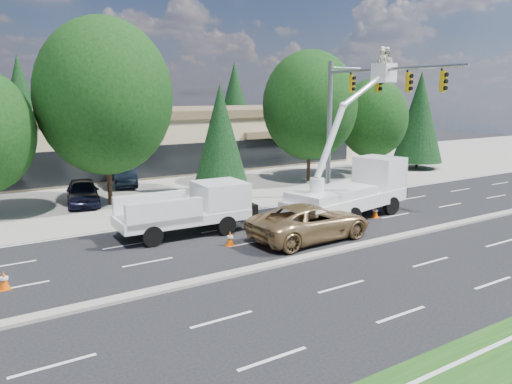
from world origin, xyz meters
TOP-DOWN VIEW (x-y plane):
  - ground at (0.00, 0.00)m, footprint 140.00×140.00m
  - concrete_apron at (0.00, 20.00)m, footprint 140.00×22.00m
  - road_median at (0.00, 0.00)m, footprint 120.00×0.55m
  - strip_mall at (0.00, 29.97)m, footprint 50.40×15.40m
  - tree_front_d at (-3.00, 15.00)m, footprint 8.31×8.31m
  - tree_front_e at (5.00, 15.00)m, footprint 3.88×3.88m
  - tree_front_f at (13.00, 15.00)m, footprint 7.42×7.42m
  - tree_front_g at (20.00, 15.00)m, footprint 5.95×5.95m
  - tree_front_h at (26.00, 15.00)m, footprint 4.54×4.54m
  - tree_back_b at (-4.00, 42.00)m, footprint 5.53×5.53m
  - tree_back_c at (10.00, 42.00)m, footprint 4.35×4.35m
  - tree_back_d at (22.00, 42.00)m, footprint 5.57×5.57m
  - signal_mast at (10.03, 7.04)m, footprint 2.76×10.16m
  - utility_pickup at (-1.51, 6.18)m, footprint 6.65×2.82m
  - bucket_truck at (8.02, 4.38)m, footprint 9.22×4.08m
  - traffic_cone_a at (-10.41, 3.21)m, footprint 0.40×0.40m
  - traffic_cone_b at (-0.93, 3.38)m, footprint 0.40×0.40m
  - traffic_cone_c at (1.35, 3.79)m, footprint 0.40×0.40m
  - traffic_cone_d at (8.68, 3.53)m, footprint 0.40×0.40m
  - minivan at (2.86, 2.19)m, footprint 6.33×3.04m
  - parked_car_west at (-4.44, 16.00)m, footprint 2.90×5.11m
  - parked_car_east at (0.00, 21.00)m, footprint 2.99×5.05m

SIDE VIEW (x-z plane):
  - ground at x=0.00m, z-range 0.00..0.00m
  - concrete_apron at x=0.00m, z-range 0.00..0.01m
  - road_median at x=0.00m, z-range 0.00..0.12m
  - traffic_cone_a at x=-10.41m, z-range -0.01..0.69m
  - traffic_cone_b at x=-0.93m, z-range -0.01..0.69m
  - traffic_cone_c at x=1.35m, z-range -0.01..0.69m
  - traffic_cone_d at x=8.68m, z-range -0.01..0.69m
  - parked_car_east at x=0.00m, z-range 0.00..1.57m
  - parked_car_west at x=-4.44m, z-range 0.00..1.64m
  - minivan at x=2.86m, z-range 0.00..1.74m
  - utility_pickup at x=-1.51m, z-range -0.22..2.29m
  - bucket_truck at x=8.02m, z-range -2.68..6.89m
  - strip_mall at x=0.00m, z-range 0.08..5.58m
  - tree_front_e at x=5.00m, z-range 0.28..7.93m
  - tree_back_c at x=10.00m, z-range 0.31..8.89m
  - tree_front_h at x=26.00m, z-range 0.33..9.28m
  - tree_front_g at x=20.00m, z-range 0.70..8.95m
  - tree_back_b at x=-4.00m, z-range 0.40..11.29m
  - tree_back_d at x=22.00m, z-range 0.40..11.37m
  - tree_front_f at x=13.00m, z-range 0.88..11.18m
  - signal_mast at x=10.03m, z-range 1.56..10.56m
  - tree_front_d at x=-3.00m, z-range 0.98..12.51m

